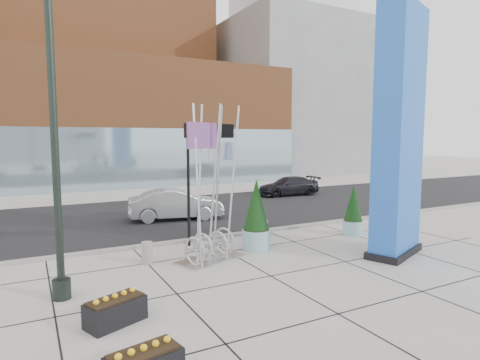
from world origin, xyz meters
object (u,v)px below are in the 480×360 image
public_art_sculpture (211,220)px  overhead_street_sign (207,141)px  car_silver_mid (176,205)px  lamp_post (56,167)px  blue_pylon (399,137)px  concrete_bollard (147,253)px

public_art_sculpture → overhead_street_sign: size_ratio=1.12×
car_silver_mid → overhead_street_sign: bearing=-172.6°
lamp_post → car_silver_mid: bearing=54.3°
blue_pylon → concrete_bollard: bearing=137.5°
lamp_post → overhead_street_sign: bearing=30.5°
overhead_street_sign → car_silver_mid: (0.40, 5.07, -3.30)m
blue_pylon → public_art_sculpture: bearing=136.4°
overhead_street_sign → car_silver_mid: size_ratio=1.00×
blue_pylon → car_silver_mid: blue_pylon is taller
blue_pylon → lamp_post: blue_pylon is taller
public_art_sculpture → car_silver_mid: (1.21, 7.15, -0.62)m
lamp_post → concrete_bollard: 4.56m
car_silver_mid → public_art_sculpture: bearing=-177.7°
lamp_post → overhead_street_sign: (5.62, 3.31, 0.62)m
blue_pylon → concrete_bollard: 9.57m
concrete_bollard → car_silver_mid: bearing=63.4°
car_silver_mid → lamp_post: bearing=156.2°
lamp_post → public_art_sculpture: (4.81, 1.23, -2.06)m
concrete_bollard → overhead_street_sign: overhead_street_sign is taller
lamp_post → overhead_street_sign: lamp_post is taller
blue_pylon → lamp_post: 11.04m
blue_pylon → concrete_bollard: blue_pylon is taller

